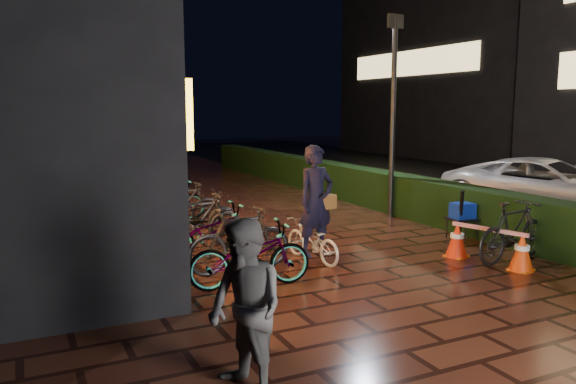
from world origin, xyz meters
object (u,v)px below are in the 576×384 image
bystander_person (246,309)px  van (547,186)px  cart_assembly (462,213)px  traffic_barrier (488,245)px  cyclist (314,219)px

bystander_person → van: bearing=103.8°
van → cart_assembly: bearing=177.0°
van → traffic_barrier: bearing=-170.3°
traffic_barrier → van: bearing=30.4°
van → traffic_barrier: size_ratio=3.21×
cyclist → traffic_barrier: 3.06m
bystander_person → van: (10.28, 5.22, -0.13)m
van → cyclist: bearing=170.2°
bystander_person → cyclist: cyclist is taller
van → cart_assembly: 4.18m
van → cyclist: cyclist is taller
van → traffic_barrier: (-4.84, -2.84, -0.39)m
cyclist → cart_assembly: (3.54, 0.18, -0.21)m
van → cart_assembly: size_ratio=4.65×
van → bystander_person: bearing=-173.8°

